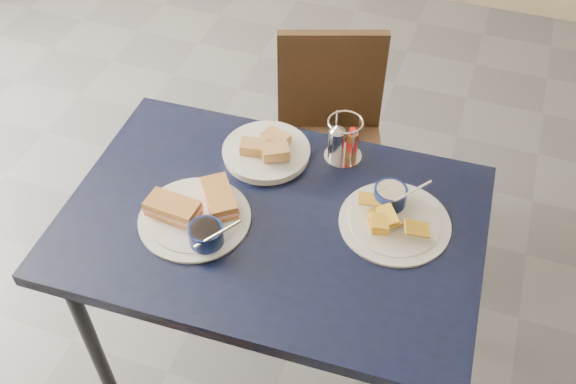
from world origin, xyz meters
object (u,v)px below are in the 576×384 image
(dining_table, at_px, (273,235))
(sandwich_plate, at_px, (197,214))
(bread_basket, at_px, (267,151))
(condiment_caddy, at_px, (342,141))
(plantain_plate, at_px, (392,214))
(chair_far, at_px, (337,129))

(dining_table, relative_size, sandwich_plate, 3.62)
(bread_basket, bearing_deg, sandwich_plate, -105.90)
(condiment_caddy, bearing_deg, plantain_plate, -44.17)
(dining_table, xyz_separation_m, chair_far, (-0.02, 0.72, -0.20))
(sandwich_plate, distance_m, plantain_plate, 0.51)
(dining_table, distance_m, plantain_plate, 0.33)
(condiment_caddy, bearing_deg, sandwich_plate, -128.30)
(sandwich_plate, bearing_deg, plantain_plate, 20.20)
(sandwich_plate, xyz_separation_m, condiment_caddy, (0.29, 0.37, 0.03))
(plantain_plate, bearing_deg, sandwich_plate, -159.80)
(dining_table, relative_size, chair_far, 1.38)
(chair_far, distance_m, condiment_caddy, 0.56)
(bread_basket, bearing_deg, dining_table, -65.94)
(chair_far, relative_size, sandwich_plate, 2.62)
(dining_table, distance_m, chair_far, 0.75)
(sandwich_plate, distance_m, bread_basket, 0.31)
(plantain_plate, xyz_separation_m, bread_basket, (-0.40, 0.12, 0.00))
(chair_far, height_order, sandwich_plate, sandwich_plate)
(dining_table, bearing_deg, chair_far, 91.32)
(chair_far, xyz_separation_m, plantain_plate, (0.32, -0.61, 0.30))
(dining_table, xyz_separation_m, condiment_caddy, (0.11, 0.29, 0.13))
(bread_basket, bearing_deg, chair_far, 80.63)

